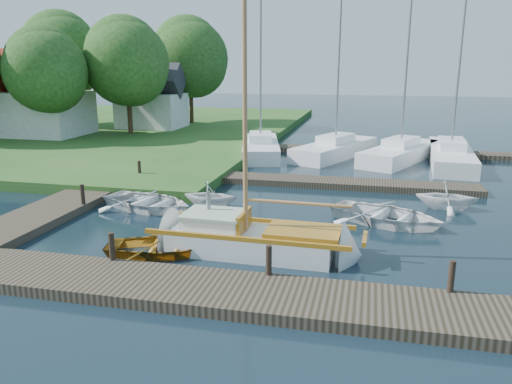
% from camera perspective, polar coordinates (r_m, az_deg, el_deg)
% --- Properties ---
extents(ground, '(160.00, 160.00, 0.00)m').
position_cam_1_polar(ground, '(18.26, 0.00, -3.65)').
color(ground, black).
rests_on(ground, ground).
extents(near_dock, '(18.00, 2.20, 0.30)m').
position_cam_1_polar(near_dock, '(12.84, -6.17, -11.11)').
color(near_dock, black).
rests_on(near_dock, ground).
extents(left_dock, '(2.20, 18.00, 0.30)m').
position_cam_1_polar(left_dock, '(23.02, -18.60, -0.20)').
color(left_dock, black).
rests_on(left_dock, ground).
extents(far_dock, '(14.00, 1.60, 0.30)m').
position_cam_1_polar(far_dock, '(24.13, 8.14, 1.06)').
color(far_dock, black).
rests_on(far_dock, ground).
extents(pontoon, '(30.00, 1.60, 0.30)m').
position_cam_1_polar(pontoon, '(33.92, 23.23, 3.89)').
color(pontoon, black).
rests_on(pontoon, ground).
extents(shore, '(50.00, 40.00, 0.50)m').
position_cam_1_polar(shore, '(50.62, -26.36, 6.80)').
color(shore, '#25521B').
rests_on(shore, ground).
extents(mooring_post_1, '(0.16, 0.16, 0.80)m').
position_cam_1_polar(mooring_post_1, '(14.64, -16.15, -5.99)').
color(mooring_post_1, black).
rests_on(mooring_post_1, near_dock).
extents(mooring_post_2, '(0.16, 0.16, 0.80)m').
position_cam_1_polar(mooring_post_2, '(13.13, 1.47, -7.80)').
color(mooring_post_2, black).
rests_on(mooring_post_2, near_dock).
extents(mooring_post_3, '(0.16, 0.16, 0.80)m').
position_cam_1_polar(mooring_post_3, '(13.07, 21.43, -8.95)').
color(mooring_post_3, black).
rests_on(mooring_post_3, near_dock).
extents(mooring_post_4, '(0.16, 0.16, 0.80)m').
position_cam_1_polar(mooring_post_4, '(20.73, -19.21, -0.25)').
color(mooring_post_4, black).
rests_on(mooring_post_4, left_dock).
extents(mooring_post_5, '(0.16, 0.16, 0.80)m').
position_cam_1_polar(mooring_post_5, '(24.98, -13.19, 2.57)').
color(mooring_post_5, black).
rests_on(mooring_post_5, left_dock).
extents(sailboat, '(7.20, 2.16, 9.83)m').
position_cam_1_polar(sailboat, '(15.44, 0.12, -5.73)').
color(sailboat, white).
rests_on(sailboat, ground).
extents(dinghy, '(3.78, 3.05, 0.69)m').
position_cam_1_polar(dinghy, '(15.61, -10.81, -5.76)').
color(dinghy, '#995914').
rests_on(dinghy, ground).
extents(tender_a, '(4.63, 3.85, 0.83)m').
position_cam_1_polar(tender_a, '(20.40, -12.22, -0.83)').
color(tender_a, white).
rests_on(tender_a, ground).
extents(tender_b, '(2.27, 1.98, 1.17)m').
position_cam_1_polar(tender_b, '(20.28, -5.24, -0.14)').
color(tender_b, white).
rests_on(tender_b, ground).
extents(tender_c, '(4.96, 4.36, 0.85)m').
position_cam_1_polar(tender_c, '(18.78, 14.72, -2.26)').
color(tender_c, white).
rests_on(tender_c, ground).
extents(tender_d, '(2.54, 2.24, 1.25)m').
position_cam_1_polar(tender_d, '(21.34, 21.04, -0.21)').
color(tender_d, white).
rests_on(tender_d, ground).
extents(marina_boat_0, '(3.94, 8.23, 9.86)m').
position_cam_1_polar(marina_boat_0, '(31.99, 0.51, 5.24)').
color(marina_boat_0, white).
rests_on(marina_boat_0, ground).
extents(marina_boat_1, '(5.11, 7.91, 10.50)m').
position_cam_1_polar(marina_boat_1, '(31.75, 9.06, 5.00)').
color(marina_boat_1, white).
rests_on(marina_boat_1, ground).
extents(marina_boat_2, '(5.21, 8.01, 10.84)m').
position_cam_1_polar(marina_boat_2, '(31.27, 16.18, 4.47)').
color(marina_boat_2, white).
rests_on(marina_boat_2, ground).
extents(marina_boat_3, '(2.87, 9.57, 12.98)m').
position_cam_1_polar(marina_boat_3, '(31.45, 21.38, 4.13)').
color(marina_boat_3, white).
rests_on(marina_boat_3, ground).
extents(house_a, '(6.30, 5.00, 6.29)m').
position_cam_1_polar(house_a, '(40.77, -23.25, 9.48)').
color(house_a, beige).
rests_on(house_a, shore).
extents(house_c, '(5.25, 4.00, 5.28)m').
position_cam_1_polar(house_c, '(42.95, -11.84, 10.01)').
color(house_c, beige).
rests_on(house_c, shore).
extents(tree_2, '(5.83, 5.75, 7.82)m').
position_cam_1_polar(tree_2, '(37.93, -22.84, 12.71)').
color(tree_2, '#332114').
rests_on(tree_2, shore).
extents(tree_3, '(6.41, 6.38, 8.74)m').
position_cam_1_polar(tree_3, '(39.28, -14.55, 14.19)').
color(tree_3, '#332114').
rests_on(tree_3, shore).
extents(tree_4, '(7.01, 7.01, 9.66)m').
position_cam_1_polar(tree_4, '(46.80, -21.28, 14.34)').
color(tree_4, '#332114').
rests_on(tree_4, shore).
extents(tree_7, '(6.83, 6.83, 9.38)m').
position_cam_1_polar(tree_7, '(45.82, -7.55, 14.97)').
color(tree_7, '#332114').
rests_on(tree_7, shore).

